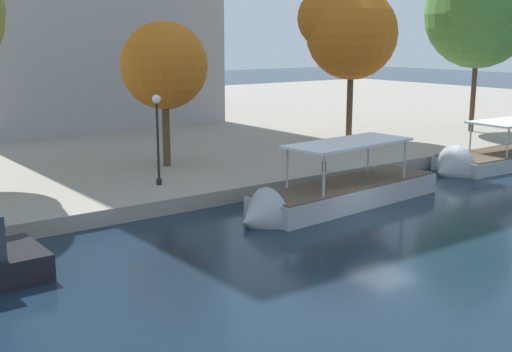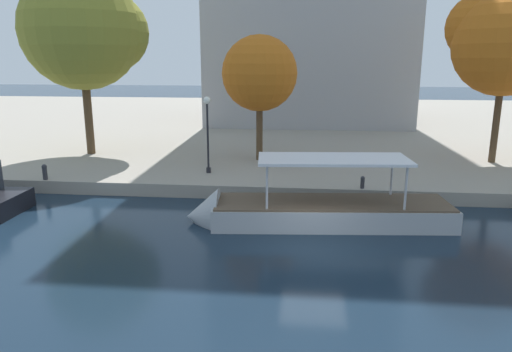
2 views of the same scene
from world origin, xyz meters
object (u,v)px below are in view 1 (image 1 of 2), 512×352
Objects in this scene: tree_1 at (166,69)px; tree_3 at (346,28)px; mooring_bollard_1 at (324,166)px; tree_0 at (480,10)px; lamp_post at (157,128)px; tour_boat_1 at (333,198)px; tour_boat_2 at (512,159)px.

tree_3 is (14.36, 1.30, 2.21)m from tree_1.
tree_0 is at bearing 12.79° from mooring_bollard_1.
tree_1 is (2.54, 3.80, 2.54)m from lamp_post.
tour_boat_1 is 4.49m from mooring_bollard_1.
tour_boat_1 is 24.16m from tree_0.
tree_1 is at bearing 56.22° from lamp_post.
lamp_post is at bearing -10.04° from tour_boat_2.
mooring_bollard_1 is 0.06× the size of tree_3.
tree_0 is 10.42m from tree_3.
mooring_bollard_1 is 13.48m from tree_3.
tree_0 is at bearing -4.97° from tree_1.
tree_0 reaches higher than tour_boat_2.
tree_0 reaches higher than tree_3.
tour_boat_2 is 1.41× the size of tree_3.
mooring_bollard_1 is at bearing -138.61° from tree_3.
tree_0 is (26.66, 1.71, 6.10)m from lamp_post.
tree_1 is at bearing -21.94° from tour_boat_2.
lamp_post is at bearing -176.34° from tree_0.
tree_3 is at bearing 16.81° from lamp_post.
tour_boat_2 is at bearing -128.38° from tree_0.
tour_boat_1 is at bearing -135.33° from tree_3.
tour_boat_2 is (15.69, 1.00, -0.08)m from tour_boat_1.
tour_boat_2 is 13.29m from mooring_bollard_1.
mooring_bollard_1 is 20.63m from tree_0.
lamp_post is (-8.32, 2.46, 2.38)m from mooring_bollard_1.
tree_0 reaches higher than mooring_bollard_1.
tree_1 is (-18.80, 8.82, 5.61)m from tour_boat_2.
tour_boat_2 is 22.89× the size of mooring_bollard_1.
tour_boat_1 is at bearing 6.85° from tour_boat_2.
tree_3 reaches higher than tour_boat_2.
tour_boat_1 is at bearing -72.45° from tree_1.
tour_boat_2 is at bearing -25.13° from tree_1.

